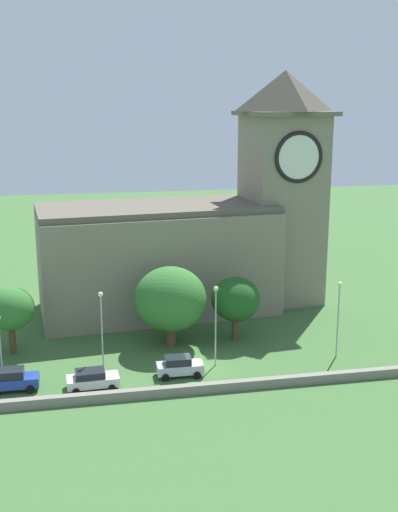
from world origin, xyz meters
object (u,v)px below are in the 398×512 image
at_px(streetlamp_west_mid, 102,320).
at_px(streetlamp_east_mid, 339,308).
at_px(tree_churchyard, 236,299).
at_px(church, 200,234).
at_px(streetlamp_central, 216,314).
at_px(car_white, 92,379).
at_px(car_blue, 11,380).
at_px(tree_riverside_west, 170,299).
at_px(tree_by_tower, 10,309).
at_px(car_silver, 179,366).

height_order(streetlamp_west_mid, streetlamp_east_mid, streetlamp_west_mid).
bearing_deg(streetlamp_east_mid, tree_churchyard, 142.93).
bearing_deg(church, streetlamp_east_mid, -61.23).
distance_m(church, tree_churchyard, 12.35).
bearing_deg(streetlamp_central, car_white, -166.70).
bearing_deg(car_blue, streetlamp_west_mid, 15.22).
xyz_separation_m(car_blue, car_white, (6.70, -0.93, -0.13)).
height_order(church, streetlamp_central, church).
xyz_separation_m(car_blue, streetlamp_west_mid, (7.77, 2.11, 4.05)).
bearing_deg(tree_riverside_west, tree_by_tower, 177.01).
bearing_deg(streetlamp_west_mid, car_white, -109.42).
bearing_deg(church, car_white, -123.47).
bearing_deg(tree_by_tower, car_white, -52.11).
xyz_separation_m(streetlamp_central, tree_churchyard, (3.42, 6.02, -0.73)).
height_order(tree_by_tower, tree_riverside_west, tree_riverside_west).
bearing_deg(streetlamp_east_mid, tree_by_tower, 167.10).
bearing_deg(car_blue, streetlamp_east_mid, 2.84).
bearing_deg(streetlamp_west_mid, tree_churchyard, 22.49).
xyz_separation_m(car_blue, tree_riverside_west, (14.75, 7.62, 3.82)).
relative_size(car_blue, streetlamp_east_mid, 0.60).
distance_m(car_white, tree_riverside_west, 12.39).
relative_size(church, tree_by_tower, 5.20).
height_order(car_blue, tree_riverside_west, tree_riverside_west).
distance_m(streetlamp_west_mid, tree_churchyard, 14.79).
relative_size(car_white, streetlamp_east_mid, 0.60).
relative_size(car_white, tree_by_tower, 0.68).
distance_m(car_white, tree_churchyard, 17.45).
xyz_separation_m(car_white, streetlamp_central, (11.31, 2.67, 4.20)).
height_order(streetlamp_east_mid, tree_riverside_west, tree_riverside_west).
bearing_deg(car_blue, tree_riverside_west, 27.31).
relative_size(church, streetlamp_east_mid, 4.59).
xyz_separation_m(car_blue, streetlamp_east_mid, (29.75, 1.47, 3.97)).
height_order(streetlamp_east_mid, tree_by_tower, streetlamp_east_mid).
bearing_deg(car_white, tree_by_tower, 127.89).
bearing_deg(car_silver, car_blue, -179.51).
bearing_deg(tree_churchyard, streetlamp_central, -119.55).
bearing_deg(tree_riverside_west, streetlamp_central, -61.01).
xyz_separation_m(tree_by_tower, tree_churchyard, (22.00, -0.65, -0.18)).
relative_size(car_blue, tree_by_tower, 0.67).
height_order(church, streetlamp_west_mid, church).
relative_size(church, streetlamp_central, 4.49).
bearing_deg(car_white, streetlamp_west_mid, 70.58).
distance_m(tree_by_tower, tree_churchyard, 22.01).
distance_m(church, car_silver, 21.39).
bearing_deg(streetlamp_east_mid, car_blue, -177.16).
bearing_deg(car_white, tree_churchyard, 30.57).
bearing_deg(streetlamp_west_mid, car_silver, -16.82).
bearing_deg(streetlamp_east_mid, streetlamp_central, 178.70).
relative_size(streetlamp_east_mid, tree_by_tower, 1.13).
height_order(car_white, streetlamp_central, streetlamp_central).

